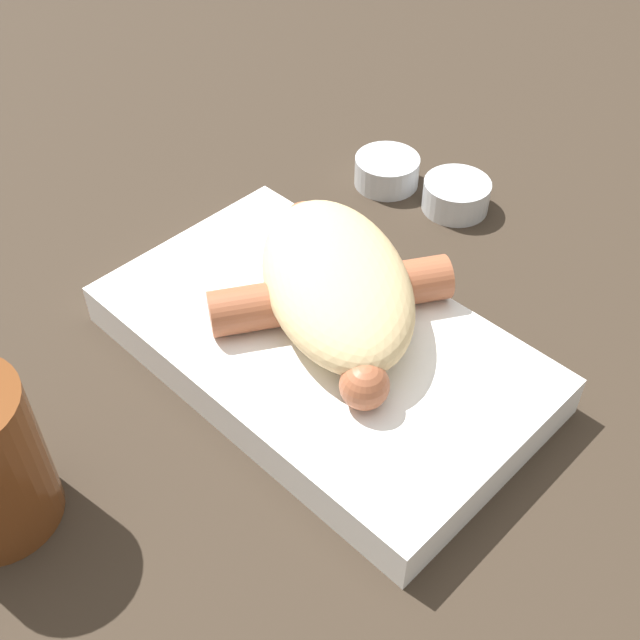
% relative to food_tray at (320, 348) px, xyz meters
% --- Properties ---
extents(ground_plane, '(3.00, 3.00, 0.00)m').
position_rel_food_tray_xyz_m(ground_plane, '(0.00, 0.00, -0.01)').
color(ground_plane, '#33281E').
extents(food_tray, '(0.28, 0.16, 0.03)m').
position_rel_food_tray_xyz_m(food_tray, '(0.00, 0.00, 0.00)').
color(food_tray, white).
rests_on(food_tray, ground_plane).
extents(bread_roll, '(0.18, 0.16, 0.05)m').
position_rel_food_tray_xyz_m(bread_roll, '(-0.01, 0.02, 0.04)').
color(bread_roll, '#DBBC84').
rests_on(bread_roll, food_tray).
extents(sausage, '(0.16, 0.14, 0.03)m').
position_rel_food_tray_xyz_m(sausage, '(-0.01, 0.02, 0.03)').
color(sausage, '#9E5638').
rests_on(sausage, food_tray).
extents(pickled_veggies, '(0.06, 0.06, 0.01)m').
position_rel_food_tray_xyz_m(pickled_veggies, '(-0.06, 0.05, 0.02)').
color(pickled_veggies, orange).
rests_on(pickled_veggies, food_tray).
extents(condiment_cup_near, '(0.05, 0.05, 0.02)m').
position_rel_food_tray_xyz_m(condiment_cup_near, '(-0.04, 0.19, -0.00)').
color(condiment_cup_near, silver).
rests_on(condiment_cup_near, ground_plane).
extents(condiment_cup_far, '(0.05, 0.05, 0.02)m').
position_rel_food_tray_xyz_m(condiment_cup_far, '(-0.10, 0.18, -0.00)').
color(condiment_cup_far, silver).
rests_on(condiment_cup_far, ground_plane).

